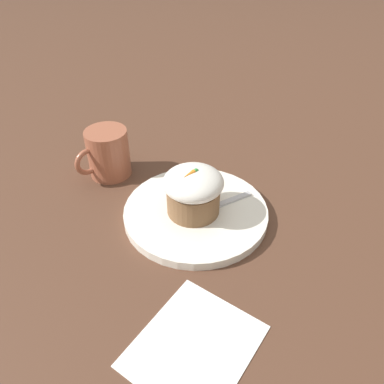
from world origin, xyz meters
TOP-DOWN VIEW (x-y plane):
  - ground_plane at (0.00, 0.00)m, footprint 4.00×4.00m
  - dessert_plate at (0.00, 0.00)m, footprint 0.24×0.24m
  - carrot_cake at (0.01, -0.00)m, footprint 0.10×0.10m
  - spoon at (-0.01, 0.01)m, footprint 0.13×0.05m
  - coffee_cup at (0.04, -0.20)m, footprint 0.11×0.08m
  - paper_napkin at (0.16, 0.17)m, footprint 0.17×0.16m

SIDE VIEW (x-z plane):
  - ground_plane at x=0.00m, z-range 0.00..0.00m
  - paper_napkin at x=0.16m, z-range 0.00..0.00m
  - dessert_plate at x=0.00m, z-range 0.00..0.01m
  - spoon at x=-0.01m, z-range 0.01..0.02m
  - coffee_cup at x=0.04m, z-range 0.00..0.09m
  - carrot_cake at x=0.01m, z-range 0.02..0.10m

